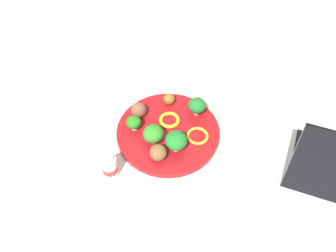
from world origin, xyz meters
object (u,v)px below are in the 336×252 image
(meatball_front_right, at_px, (139,110))
(fork, at_px, (223,81))
(broccoli_floret_back_left, at_px, (197,105))
(meatball_mid_right, at_px, (169,99))
(broccoli_floret_far_rim, at_px, (134,122))
(knife, at_px, (212,78))
(yogurt_bottle, at_px, (110,167))
(broccoli_floret_near_rim, at_px, (153,134))
(napkin, at_px, (218,79))
(pepper_ring_mid_left, at_px, (198,136))
(plate, at_px, (168,132))
(meatball_far_rim, at_px, (158,153))
(pepper_ring_mid_right, at_px, (169,120))
(broccoli_floret_mid_left, at_px, (176,141))

(meatball_front_right, distance_m, fork, 0.29)
(broccoli_floret_back_left, xyz_separation_m, meatball_mid_right, (0.00, -0.09, -0.02))
(fork, bearing_deg, broccoli_floret_far_rim, -21.91)
(knife, relative_size, yogurt_bottle, 1.91)
(broccoli_floret_far_rim, bearing_deg, broccoli_floret_back_left, 138.91)
(broccoli_floret_near_rim, xyz_separation_m, napkin, (-0.32, 0.03, -0.05))
(broccoli_floret_near_rim, relative_size, pepper_ring_mid_left, 0.93)
(broccoli_floret_back_left, height_order, knife, broccoli_floret_back_left)
(pepper_ring_mid_left, bearing_deg, meatball_front_right, -84.38)
(broccoli_floret_near_rim, height_order, meatball_mid_right, broccoli_floret_near_rim)
(broccoli_floret_far_rim, relative_size, meatball_front_right, 1.03)
(meatball_mid_right, height_order, napkin, meatball_mid_right)
(broccoli_floret_far_rim, relative_size, fork, 0.37)
(meatball_mid_right, bearing_deg, fork, 152.11)
(plate, relative_size, napkin, 1.65)
(pepper_ring_mid_left, distance_m, knife, 0.24)
(meatball_far_rim, bearing_deg, broccoli_floret_near_rim, -134.52)
(pepper_ring_mid_right, bearing_deg, meatball_far_rim, 17.86)
(knife, bearing_deg, meatball_front_right, -22.41)
(broccoli_floret_near_rim, height_order, napkin, broccoli_floret_near_rim)
(broccoli_floret_back_left, distance_m, broccoli_floret_far_rim, 0.18)
(knife, distance_m, yogurt_bottle, 0.45)
(broccoli_floret_mid_left, distance_m, yogurt_bottle, 0.18)
(broccoli_floret_near_rim, bearing_deg, plate, 165.26)
(pepper_ring_mid_left, bearing_deg, pepper_ring_mid_right, -94.30)
(broccoli_floret_back_left, relative_size, knife, 0.38)
(broccoli_floret_back_left, xyz_separation_m, knife, (-0.16, -0.03, -0.04))
(broccoli_floret_far_rim, xyz_separation_m, fork, (-0.30, 0.12, -0.04))
(fork, bearing_deg, yogurt_bottle, -12.19)
(pepper_ring_mid_left, bearing_deg, yogurt_bottle, -32.92)
(broccoli_floret_mid_left, bearing_deg, napkin, -174.74)
(broccoli_floret_back_left, xyz_separation_m, broccoli_floret_mid_left, (0.14, 0.01, 0.00))
(broccoli_floret_far_rim, xyz_separation_m, knife, (-0.30, 0.09, -0.04))
(broccoli_floret_near_rim, bearing_deg, meatball_front_right, -123.53)
(plate, relative_size, broccoli_floret_mid_left, 4.50)
(meatball_mid_right, xyz_separation_m, yogurt_bottle, (0.27, -0.01, 0.00))
(broccoli_floret_far_rim, distance_m, meatball_front_right, 0.05)
(broccoli_floret_mid_left, xyz_separation_m, pepper_ring_mid_left, (-0.07, 0.03, -0.04))
(broccoli_floret_back_left, height_order, pepper_ring_mid_left, broccoli_floret_back_left)
(broccoli_floret_far_rim, distance_m, yogurt_bottle, 0.14)
(yogurt_bottle, bearing_deg, napkin, 170.22)
(broccoli_floret_mid_left, relative_size, pepper_ring_mid_right, 1.06)
(broccoli_floret_near_rim, bearing_deg, broccoli_floret_mid_left, 96.98)
(meatball_far_rim, distance_m, pepper_ring_mid_right, 0.13)
(meatball_mid_right, bearing_deg, broccoli_floret_near_rim, 14.83)
(broccoli_floret_mid_left, bearing_deg, meatball_far_rim, -29.93)
(pepper_ring_mid_right, distance_m, fork, 0.24)
(broccoli_floret_mid_left, distance_m, meatball_front_right, 0.16)
(fork, height_order, yogurt_bottle, yogurt_bottle)
(broccoli_floret_far_rim, relative_size, pepper_ring_mid_left, 0.75)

